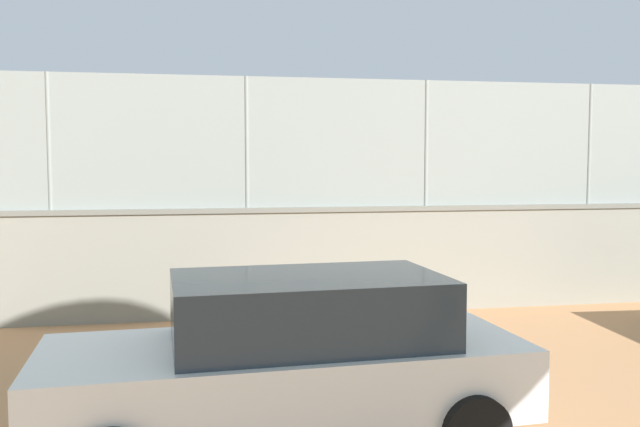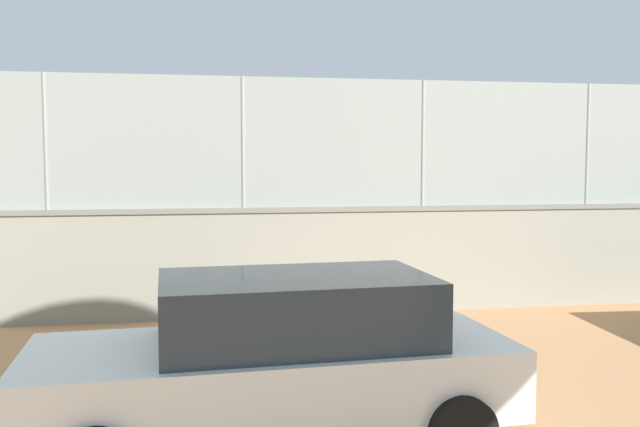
% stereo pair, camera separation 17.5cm
% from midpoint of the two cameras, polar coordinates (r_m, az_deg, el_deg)
% --- Properties ---
extents(ground_plane, '(260.00, 260.00, 0.00)m').
position_cam_midpoint_polar(ground_plane, '(23.73, -2.61, -1.99)').
color(ground_plane, tan).
extents(perimeter_wall, '(28.68, 0.58, 1.84)m').
position_cam_midpoint_polar(perimeter_wall, '(11.77, 1.67, -3.87)').
color(perimeter_wall, gray).
rests_on(perimeter_wall, ground_plane).
extents(fence_panel_on_wall, '(28.17, 0.29, 2.18)m').
position_cam_midpoint_polar(fence_panel_on_wall, '(11.65, 1.69, 5.94)').
color(fence_panel_on_wall, gray).
rests_on(fence_panel_on_wall, perimeter_wall).
extents(player_at_service_line, '(1.03, 0.78, 1.65)m').
position_cam_midpoint_polar(player_at_service_line, '(22.12, -8.60, 0.06)').
color(player_at_service_line, '#591919').
rests_on(player_at_service_line, ground_plane).
extents(player_baseline_waiting, '(0.69, 1.00, 1.55)m').
position_cam_midpoint_polar(player_baseline_waiting, '(22.93, 12.92, -0.03)').
color(player_baseline_waiting, '#B2B2B2').
rests_on(player_baseline_waiting, ground_plane).
extents(player_crossing_court, '(0.91, 0.99, 1.55)m').
position_cam_midpoint_polar(player_crossing_court, '(25.43, -6.98, 0.47)').
color(player_crossing_court, '#591919').
rests_on(player_crossing_court, ground_plane).
extents(sports_ball, '(0.08, 0.08, 0.08)m').
position_cam_midpoint_polar(sports_ball, '(19.79, -5.81, -0.21)').
color(sports_ball, '#3399D8').
extents(courtside_bench, '(1.60, 0.39, 0.87)m').
position_cam_midpoint_polar(courtside_bench, '(14.73, 11.72, -4.13)').
color(courtside_bench, gray).
rests_on(courtside_bench, ground_plane).
extents(parked_car_white, '(4.48, 2.05, 1.56)m').
position_cam_midpoint_polar(parked_car_white, '(6.42, -2.60, -11.92)').
color(parked_car_white, white).
rests_on(parked_car_white, ground_plane).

